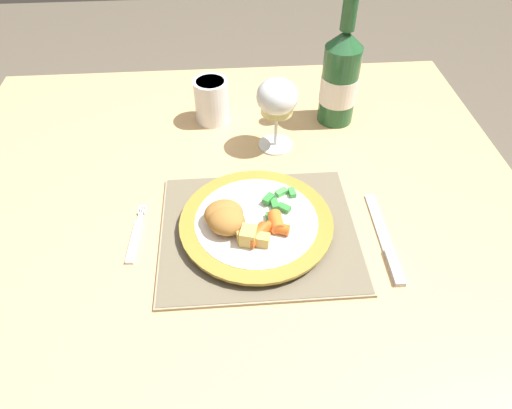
{
  "coord_description": "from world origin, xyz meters",
  "views": [
    {
      "loc": [
        0.0,
        -0.61,
        1.33
      ],
      "look_at": [
        0.04,
        -0.06,
        0.78
      ],
      "focal_mm": 32.0,
      "sensor_mm": 36.0,
      "label": 1
    }
  ],
  "objects_px": {
    "dining_table": "(232,233)",
    "drinking_cup": "(210,100)",
    "wine_glass": "(276,100)",
    "fork": "(134,237)",
    "table_knife": "(385,245)",
    "dinner_plate": "(255,224)",
    "bottle": "(339,78)"
  },
  "relations": [
    {
      "from": "dining_table",
      "to": "fork",
      "type": "height_order",
      "value": "fork"
    },
    {
      "from": "dining_table",
      "to": "table_knife",
      "type": "height_order",
      "value": "table_knife"
    },
    {
      "from": "fork",
      "to": "wine_glass",
      "type": "relative_size",
      "value": 0.87
    },
    {
      "from": "dinner_plate",
      "to": "table_knife",
      "type": "xyz_separation_m",
      "value": [
        0.22,
        -0.05,
        -0.01
      ]
    },
    {
      "from": "dining_table",
      "to": "dinner_plate",
      "type": "xyz_separation_m",
      "value": [
        0.04,
        -0.08,
        0.11
      ]
    },
    {
      "from": "dinner_plate",
      "to": "dining_table",
      "type": "bearing_deg",
      "value": 117.2
    },
    {
      "from": "table_knife",
      "to": "bottle",
      "type": "distance_m",
      "value": 0.39
    },
    {
      "from": "dinner_plate",
      "to": "fork",
      "type": "xyz_separation_m",
      "value": [
        -0.21,
        -0.0,
        -0.01
      ]
    },
    {
      "from": "dinner_plate",
      "to": "drinking_cup",
      "type": "height_order",
      "value": "drinking_cup"
    },
    {
      "from": "dining_table",
      "to": "table_knife",
      "type": "xyz_separation_m",
      "value": [
        0.26,
        -0.13,
        0.1
      ]
    },
    {
      "from": "bottle",
      "to": "drinking_cup",
      "type": "distance_m",
      "value": 0.28
    },
    {
      "from": "drinking_cup",
      "to": "dinner_plate",
      "type": "bearing_deg",
      "value": -78.11
    },
    {
      "from": "table_knife",
      "to": "dinner_plate",
      "type": "bearing_deg",
      "value": 166.57
    },
    {
      "from": "dining_table",
      "to": "fork",
      "type": "distance_m",
      "value": 0.21
    },
    {
      "from": "table_knife",
      "to": "wine_glass",
      "type": "bearing_deg",
      "value": 118.46
    },
    {
      "from": "dining_table",
      "to": "drinking_cup",
      "type": "xyz_separation_m",
      "value": [
        -0.03,
        0.26,
        0.14
      ]
    },
    {
      "from": "dining_table",
      "to": "dinner_plate",
      "type": "bearing_deg",
      "value": -62.8
    },
    {
      "from": "table_knife",
      "to": "fork",
      "type": "bearing_deg",
      "value": 173.39
    },
    {
      "from": "wine_glass",
      "to": "bottle",
      "type": "height_order",
      "value": "bottle"
    },
    {
      "from": "fork",
      "to": "wine_glass",
      "type": "height_order",
      "value": "wine_glass"
    },
    {
      "from": "dining_table",
      "to": "dinner_plate",
      "type": "relative_size",
      "value": 4.27
    },
    {
      "from": "fork",
      "to": "drinking_cup",
      "type": "bearing_deg",
      "value": 68.73
    },
    {
      "from": "fork",
      "to": "table_knife",
      "type": "distance_m",
      "value": 0.43
    },
    {
      "from": "drinking_cup",
      "to": "table_knife",
      "type": "bearing_deg",
      "value": -53.91
    },
    {
      "from": "dining_table",
      "to": "wine_glass",
      "type": "xyz_separation_m",
      "value": [
        0.1,
        0.16,
        0.2
      ]
    },
    {
      "from": "table_knife",
      "to": "drinking_cup",
      "type": "relative_size",
      "value": 2.12
    },
    {
      "from": "dining_table",
      "to": "table_knife",
      "type": "relative_size",
      "value": 5.46
    },
    {
      "from": "fork",
      "to": "table_knife",
      "type": "bearing_deg",
      "value": -6.61
    },
    {
      "from": "bottle",
      "to": "dinner_plate",
      "type": "bearing_deg",
      "value": -121.79
    },
    {
      "from": "table_knife",
      "to": "bottle",
      "type": "height_order",
      "value": "bottle"
    },
    {
      "from": "dinner_plate",
      "to": "drinking_cup",
      "type": "xyz_separation_m",
      "value": [
        -0.07,
        0.34,
        0.03
      ]
    },
    {
      "from": "wine_glass",
      "to": "drinking_cup",
      "type": "xyz_separation_m",
      "value": [
        -0.13,
        0.11,
        -0.06
      ]
    }
  ]
}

